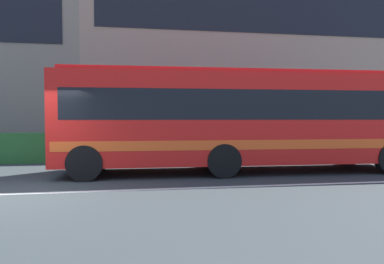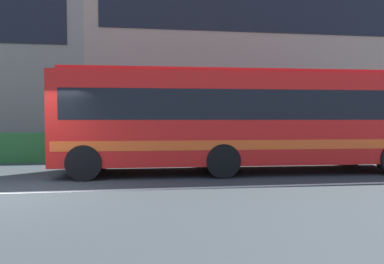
# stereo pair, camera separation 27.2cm
# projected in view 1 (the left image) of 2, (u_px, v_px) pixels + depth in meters

# --- Properties ---
(ground_plane) EXTENTS (160.00, 160.00, 0.00)m
(ground_plane) POSITION_uv_depth(u_px,v_px,m) (16.00, 194.00, 7.92)
(ground_plane) COLOR #303739
(lane_centre_line) EXTENTS (60.00, 0.16, 0.01)m
(lane_centre_line) POSITION_uv_depth(u_px,v_px,m) (16.00, 194.00, 7.92)
(lane_centre_line) COLOR silver
(lane_centre_line) RESTS_ON ground_plane
(apartment_block_right) EXTENTS (19.18, 11.65, 13.79)m
(apartment_block_right) POSITION_uv_depth(u_px,v_px,m) (227.00, 48.00, 25.41)
(apartment_block_right) COLOR tan
(apartment_block_right) RESTS_ON ground_plane
(transit_bus) EXTENTS (11.31, 2.80, 3.21)m
(transit_bus) POSITION_uv_depth(u_px,v_px,m) (237.00, 117.00, 11.15)
(transit_bus) COLOR red
(transit_bus) RESTS_ON ground_plane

